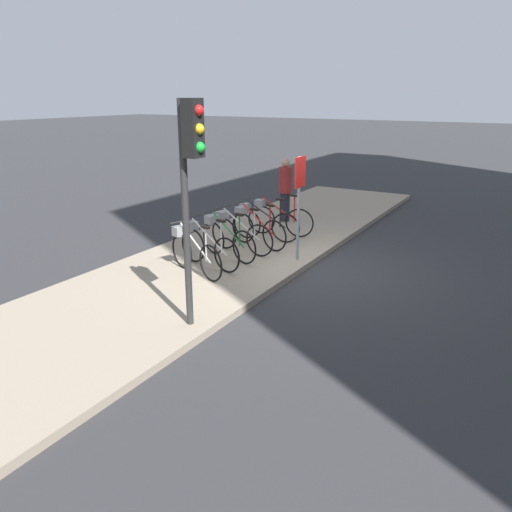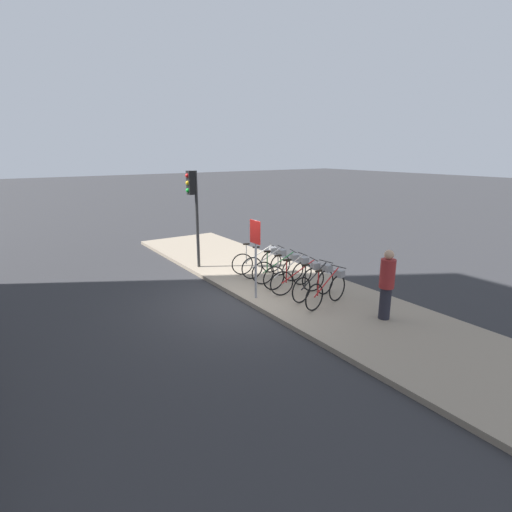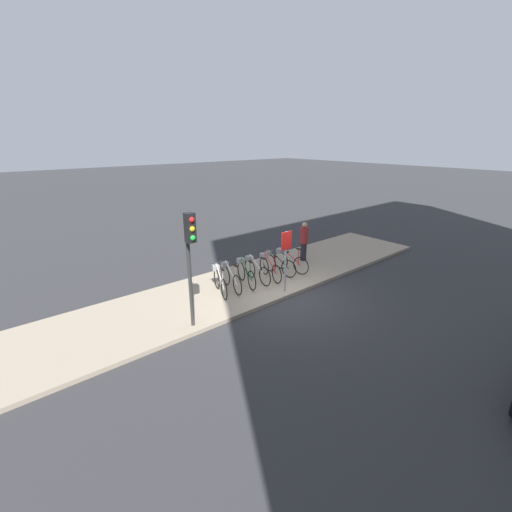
{
  "view_description": "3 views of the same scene",
  "coord_description": "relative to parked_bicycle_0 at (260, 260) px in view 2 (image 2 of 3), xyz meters",
  "views": [
    {
      "loc": [
        -8.66,
        -3.87,
        3.35
      ],
      "look_at": [
        -1.41,
        0.36,
        0.62
      ],
      "focal_mm": 35.0,
      "sensor_mm": 36.0,
      "label": 1
    },
    {
      "loc": [
        8.46,
        -5.3,
        3.92
      ],
      "look_at": [
        -1.04,
        1.12,
        0.89
      ],
      "focal_mm": 28.0,
      "sensor_mm": 36.0,
      "label": 2
    },
    {
      "loc": [
        -7.4,
        -7.17,
        5.03
      ],
      "look_at": [
        -0.5,
        1.02,
        1.34
      ],
      "focal_mm": 24.0,
      "sensor_mm": 36.0,
      "label": 3
    }
  ],
  "objects": [
    {
      "name": "sidewalk",
      "position": [
        1.58,
        0.07,
        -0.5
      ],
      "size": [
        16.56,
        3.4,
        0.12
      ],
      "color": "gray",
      "rests_on": "ground_plane"
    },
    {
      "name": "parked_bicycle_6",
      "position": [
        3.18,
        -0.08,
        0.0
      ],
      "size": [
        0.47,
        1.62,
        1.01
      ],
      "color": "black",
      "rests_on": "sidewalk"
    },
    {
      "name": "parked_bicycle_2",
      "position": [
        1.1,
        0.0,
        0.0
      ],
      "size": [
        0.59,
        1.59,
        1.01
      ],
      "color": "black",
      "rests_on": "sidewalk"
    },
    {
      "name": "parked_bicycle_0",
      "position": [
        0.0,
        0.0,
        0.0
      ],
      "size": [
        0.67,
        1.56,
        1.01
      ],
      "color": "black",
      "rests_on": "sidewalk"
    },
    {
      "name": "pedestrian",
      "position": [
        4.54,
        0.4,
        0.42
      ],
      "size": [
        0.34,
        0.34,
        1.65
      ],
      "color": "#23232D",
      "rests_on": "sidewalk"
    },
    {
      "name": "traffic_light",
      "position": [
        -1.77,
        -1.39,
        1.86
      ],
      "size": [
        0.24,
        0.4,
        3.19
      ],
      "color": "#2D2D2D",
      "rests_on": "sidewalk"
    },
    {
      "name": "parked_bicycle_3",
      "position": [
        1.58,
        -0.0,
        0.0
      ],
      "size": [
        0.46,
        1.63,
        1.01
      ],
      "color": "black",
      "rests_on": "sidewalk"
    },
    {
      "name": "parked_bicycle_1",
      "position": [
        0.46,
        0.03,
        0.0
      ],
      "size": [
        0.51,
        1.61,
        1.01
      ],
      "color": "black",
      "rests_on": "sidewalk"
    },
    {
      "name": "parked_bicycle_5",
      "position": [
        2.63,
        -0.0,
        0.0
      ],
      "size": [
        0.46,
        1.63,
        1.01
      ],
      "color": "black",
      "rests_on": "sidewalk"
    },
    {
      "name": "ground_plane",
      "position": [
        1.58,
        -1.63,
        -0.56
      ],
      "size": [
        120.0,
        120.0,
        0.0
      ],
      "primitive_type": "plane",
      "color": "#2D2D30"
    },
    {
      "name": "sign_post",
      "position": [
        1.74,
        -1.34,
        0.98
      ],
      "size": [
        0.44,
        0.07,
        2.09
      ],
      "color": "#99999E",
      "rests_on": "sidewalk"
    },
    {
      "name": "parked_bicycle_4",
      "position": [
        2.13,
        -0.1,
        0.0
      ],
      "size": [
        0.55,
        1.6,
        1.01
      ],
      "color": "black",
      "rests_on": "sidewalk"
    }
  ]
}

